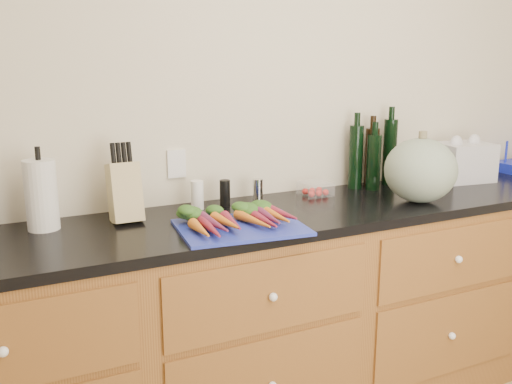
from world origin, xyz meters
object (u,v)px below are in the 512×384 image
carrots (236,217)px  paper_towel (41,195)px  cutting_board (241,227)px  tomato_box (315,189)px  knife_block (125,192)px  squash (420,170)px

carrots → paper_towel: 0.72m
cutting_board → tomato_box: tomato_box is taller
knife_block → cutting_board: bearing=-39.8°
carrots → knife_block: (-0.36, 0.25, 0.08)m
cutting_board → knife_block: (-0.36, 0.30, 0.11)m
carrots → knife_block: size_ratio=1.78×
squash → knife_block: size_ratio=1.38×
tomato_box → carrots: bearing=-151.8°
cutting_board → tomato_box: 0.62m
squash → tomato_box: size_ratio=2.24×
cutting_board → paper_towel: bearing=154.2°
cutting_board → carrots: size_ratio=1.13×
cutting_board → knife_block: bearing=140.2°
paper_towel → knife_block: paper_towel is taller
cutting_board → carrots: carrots is taller
paper_towel → knife_block: 0.30m
carrots → knife_block: bearing=144.8°
cutting_board → paper_towel: size_ratio=1.76×
cutting_board → tomato_box: bearing=31.9°
carrots → paper_towel: paper_towel is taller
tomato_box → squash: bearing=-40.5°
carrots → squash: size_ratio=1.29×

